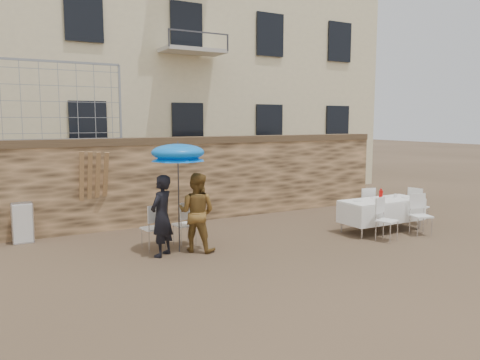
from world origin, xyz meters
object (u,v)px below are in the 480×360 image
couple_chair_left (153,227)px  soda_bottle (381,196)px  umbrella (178,156)px  woman_dress (197,212)px  man_suit (162,216)px  table_chair_front_right (421,215)px  table_chair_side (418,206)px  chair_stack_right (22,221)px  table_chair_front_left (387,220)px  table_chair_back (364,205)px  couple_chair_right (185,223)px  banquet_table (382,201)px

couple_chair_left → soda_bottle: soda_bottle is taller
umbrella → woman_dress: bearing=-15.9°
man_suit → woman_dress: size_ratio=1.00×
soda_bottle → table_chair_front_right: soda_bottle is taller
table_chair_side → chair_stack_right: (-9.12, 2.97, -0.02)m
table_chair_front_left → table_chair_front_right: bearing=-17.6°
table_chair_front_right → table_chair_side: same height
couple_chair_left → table_chair_side: bearing=163.5°
couple_chair_left → table_chair_front_right: same height
soda_bottle → chair_stack_right: soda_bottle is taller
couple_chair_left → table_chair_back: (5.59, -0.29, 0.00)m
table_chair_front_left → chair_stack_right: 8.08m
soda_bottle → chair_stack_right: 8.20m
couple_chair_right → table_chair_side: 6.17m
couple_chair_left → chair_stack_right: couple_chair_left is taller
woman_dress → banquet_table: (4.64, -0.54, -0.08)m
couple_chair_left → soda_bottle: bearing=158.3°
man_suit → table_chair_front_right: man_suit is taller
woman_dress → table_chair_back: size_ratio=1.69×
banquet_table → table_chair_back: bearing=76.0°
soda_bottle → table_chair_side: bearing=8.9°
umbrella → couple_chair_left: 1.61m
man_suit → umbrella: size_ratio=0.77×
couple_chair_right → soda_bottle: (4.49, -1.24, 0.43)m
woman_dress → couple_chair_left: woman_dress is taller
man_suit → table_chair_front_left: 4.97m
couple_chair_right → table_chair_front_left: (4.09, -1.84, 0.00)m
table_chair_front_left → couple_chair_right: bearing=138.1°
umbrella → table_chair_back: size_ratio=2.18×
man_suit → table_chair_side: (6.79, -0.44, -0.33)m
soda_bottle → chair_stack_right: (-7.52, 3.22, -0.45)m
woman_dress → table_chair_front_left: bearing=-152.8°
banquet_table → table_chair_side: 1.43m
table_chair_front_left → couple_chair_left: bearing=141.3°
banquet_table → table_chair_front_right: (0.50, -0.75, -0.25)m
couple_chair_right → table_chair_front_left: bearing=148.6°
umbrella → table_chair_front_left: size_ratio=2.18×
umbrella → table_chair_front_right: 5.86m
umbrella → banquet_table: bearing=-7.3°
man_suit → umbrella: 1.24m
man_suit → table_chair_front_left: (4.79, -1.29, -0.33)m
umbrella → couple_chair_right: (0.30, 0.45, -1.50)m
soda_bottle → man_suit: bearing=172.4°
soda_bottle → table_chair_back: soda_bottle is taller
banquet_table → soda_bottle: size_ratio=8.08×
soda_bottle → table_chair_back: 1.11m
woman_dress → couple_chair_right: bearing=-39.9°
man_suit → banquet_table: (5.39, -0.54, -0.08)m
man_suit → banquet_table: size_ratio=0.77×
table_chair_front_left → chair_stack_right: size_ratio=1.04×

